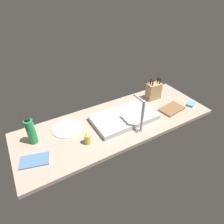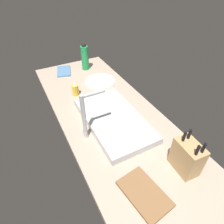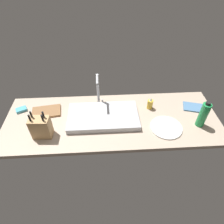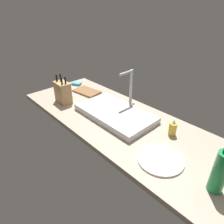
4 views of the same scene
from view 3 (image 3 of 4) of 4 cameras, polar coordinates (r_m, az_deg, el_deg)
The scene contains 10 objects.
countertop_slab at distance 169.04cm, azimuth 0.03°, elevation -2.48°, with size 183.77×66.38×3.50cm, color tan.
sink_basin at distance 166.78cm, azimuth -2.60°, elevation -1.31°, with size 59.77×33.43×4.77cm, color #B7BABF.
faucet at distance 171.69cm, azimuth -4.11°, elevation 6.99°, with size 5.50×14.33×31.13cm.
knife_block at distance 158.32cm, azimuth -20.08°, elevation -4.20°, with size 15.35×10.13×23.48cm.
cutting_board at distance 182.77cm, azimuth -18.66°, elevation 0.09°, with size 24.68×15.29×1.80cm, color brown.
soap_bottle at distance 178.39cm, azimuth 11.08°, elevation 2.37°, with size 5.12×5.12×11.53cm.
water_bottle at distance 171.44cm, azimuth 25.16°, elevation -0.72°, with size 6.85×6.85×24.27cm.
dinner_plate at distance 166.31cm, azimuth 15.57°, elevation -4.35°, with size 25.97×25.97×1.20cm, color white.
dish_towel at distance 193.34cm, azimuth 23.14°, elevation 1.23°, with size 20.70×12.17×1.20cm, color teal.
dish_sponge at distance 192.81cm, azimuth -25.01°, elevation 0.64°, with size 9.00×6.00×2.40cm, color #4CA3BC.
Camera 3 is at (-7.22, -118.34, 122.24)cm, focal length 31.22 mm.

